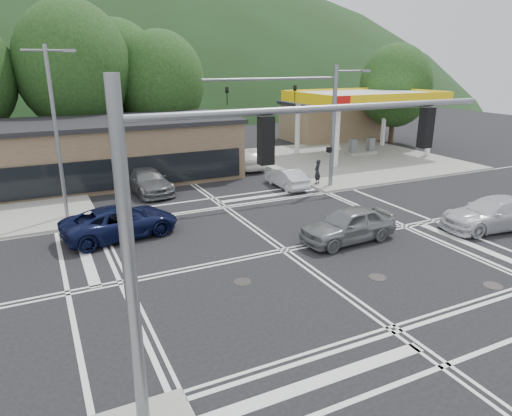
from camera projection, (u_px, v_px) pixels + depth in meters
name	position (u px, v px, depth m)	size (l,w,h in m)	color
ground	(284.00, 250.00, 20.72)	(120.00, 120.00, 0.00)	black
sidewalk_ne	(350.00, 159.00, 39.78)	(16.00, 16.00, 0.15)	gray
gas_station_canopy	(365.00, 99.00, 39.94)	(12.32, 8.34, 5.75)	silver
convenience_store	(332.00, 122.00, 49.87)	(10.00, 6.00, 3.80)	#846B4F
commercial_row	(62.00, 156.00, 31.32)	(24.00, 8.00, 4.00)	brown
hill_north	(79.00, 102.00, 97.75)	(252.00, 126.00, 140.00)	#1C3116
tree_n_b	(73.00, 67.00, 36.37)	(9.00, 9.00, 12.98)	#382619
tree_n_c	(161.00, 82.00, 39.69)	(7.60, 7.60, 10.87)	#382619
tree_n_e	(117.00, 73.00, 41.66)	(8.40, 8.40, 11.98)	#382619
tree_ne	(396.00, 86.00, 46.05)	(7.20, 7.20, 9.99)	#382619
streetlight_nw	(57.00, 126.00, 23.36)	(2.50, 0.25, 9.00)	slate
signal_mast_ne	(318.00, 113.00, 29.08)	(11.65, 0.30, 8.00)	slate
signal_mast_sw	(215.00, 216.00, 9.47)	(9.14, 0.28, 8.00)	slate
car_blue_west	(121.00, 222.00, 22.13)	(2.55, 5.52, 1.53)	black
car_grey_center	(348.00, 225.00, 21.58)	(1.94, 4.82, 1.64)	slate
car_silver_east	(493.00, 214.00, 23.21)	(2.24, 5.51, 1.60)	silver
car_queue_a	(287.00, 178.00, 30.92)	(1.39, 3.98, 1.31)	silver
car_queue_b	(246.00, 158.00, 36.44)	(1.93, 4.80, 1.63)	white
car_northbound	(146.00, 180.00, 29.74)	(2.21, 5.43, 1.58)	#595B5D
pedestrian	(317.00, 172.00, 31.15)	(0.62, 0.40, 1.69)	black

